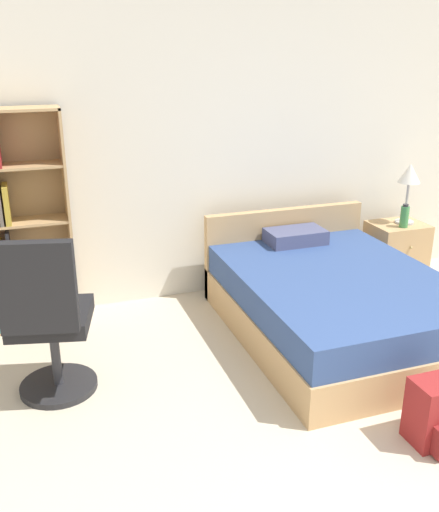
{
  "coord_description": "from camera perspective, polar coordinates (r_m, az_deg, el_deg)",
  "views": [
    {
      "loc": [
        -1.65,
        -1.39,
        2.13
      ],
      "look_at": [
        -0.48,
        1.98,
        0.8
      ],
      "focal_mm": 40.0,
      "sensor_mm": 36.0,
      "label": 1
    }
  ],
  "objects": [
    {
      "name": "table_lamp",
      "position": [
        5.55,
        18.45,
        7.42
      ],
      "size": [
        0.2,
        0.2,
        0.56
      ],
      "color": "#B2B2B7",
      "rests_on": "nightstand"
    },
    {
      "name": "nightstand",
      "position": [
        5.69,
        17.2,
        0.46
      ],
      "size": [
        0.5,
        0.43,
        0.55
      ],
      "color": "tan",
      "rests_on": "ground_plane"
    },
    {
      "name": "water_bottle",
      "position": [
        5.49,
        18.01,
        3.79
      ],
      "size": [
        0.08,
        0.08,
        0.22
      ],
      "color": "#3F8C4C",
      "rests_on": "nightstand"
    },
    {
      "name": "bookshelf",
      "position": [
        4.59,
        -20.28,
        3.24
      ],
      "size": [
        0.7,
        0.28,
        1.71
      ],
      "color": "tan",
      "rests_on": "ground_plane"
    },
    {
      "name": "office_chair",
      "position": [
        3.66,
        -16.76,
        -6.37
      ],
      "size": [
        0.58,
        0.65,
        1.12
      ],
      "color": "#232326",
      "rests_on": "ground_plane"
    },
    {
      "name": "wall_back",
      "position": [
        4.98,
        0.49,
        10.82
      ],
      "size": [
        9.0,
        0.06,
        2.6
      ],
      "color": "silver",
      "rests_on": "ground_plane"
    },
    {
      "name": "bed",
      "position": [
        4.52,
        11.28,
        -4.39
      ],
      "size": [
        1.49,
        2.0,
        0.76
      ],
      "color": "tan",
      "rests_on": "ground_plane"
    }
  ]
}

